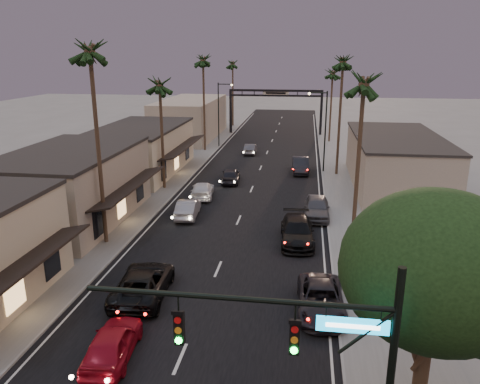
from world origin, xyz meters
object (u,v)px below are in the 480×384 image
(traffic_signal, at_px, (319,354))
(palm_rc, at_px, (333,71))
(palm_rb, at_px, (343,58))
(oncoming_pickup, at_px, (143,283))
(palm_ld, at_px, (203,57))
(curbside_near, at_px, (321,299))
(corner_tree, at_px, (437,276))
(streetlight_left, at_px, (220,109))
(oncoming_red, at_px, (112,343))
(arch, at_px, (276,100))
(palm_far, at_px, (233,62))
(palm_lb, at_px, (89,45))
(palm_ra, at_px, (364,77))
(streetlight_right, at_px, (323,125))
(curbside_black, at_px, (297,231))
(oncoming_silver, at_px, (188,208))
(palm_lc, at_px, (159,80))

(traffic_signal, height_order, palm_rc, palm_rc)
(palm_rb, relative_size, oncoming_pickup, 2.46)
(palm_ld, xyz_separation_m, curbside_near, (14.80, -40.17, -11.69))
(corner_tree, relative_size, palm_ld, 0.62)
(streetlight_left, height_order, oncoming_red, streetlight_left)
(arch, relative_size, palm_far, 1.15)
(oncoming_red, bearing_deg, palm_ld, -87.93)
(palm_lb, xyz_separation_m, palm_far, (0.30, 56.00, -1.94))
(streetlight_left, xyz_separation_m, palm_ra, (15.52, -34.00, 6.11))
(streetlight_right, distance_m, oncoming_red, 36.98)
(curbside_near, distance_m, curbside_black, 9.35)
(palm_rb, distance_m, oncoming_silver, 23.44)
(curbside_black, bearing_deg, streetlight_right, 80.67)
(oncoming_silver, bearing_deg, palm_ra, 156.88)
(oncoming_pickup, xyz_separation_m, curbside_near, (9.65, -0.32, -0.08))
(traffic_signal, distance_m, oncoming_pickup, 15.04)
(arch, height_order, palm_rb, palm_rb)
(palm_ra, xyz_separation_m, curbside_near, (-2.40, -9.17, -10.72))
(oncoming_pickup, bearing_deg, curbside_near, 173.89)
(streetlight_right, xyz_separation_m, oncoming_silver, (-11.15, -16.76, -4.59))
(palm_lb, bearing_deg, arch, 79.84)
(palm_lb, bearing_deg, oncoming_red, -65.31)
(corner_tree, distance_m, oncoming_silver, 25.45)
(palm_lc, height_order, palm_rc, same)
(streetlight_left, distance_m, palm_ra, 37.87)
(traffic_signal, relative_size, corner_tree, 0.97)
(palm_rc, xyz_separation_m, curbside_black, (-3.85, -39.93, -9.65))
(palm_rc, bearing_deg, streetlight_right, -95.05)
(oncoming_pickup, bearing_deg, palm_ld, -86.85)
(palm_lc, distance_m, palm_rb, 19.07)
(streetlight_left, bearing_deg, arch, 60.03)
(palm_rc, distance_m, oncoming_pickup, 51.23)
(oncoming_silver, bearing_deg, streetlight_left, -89.69)
(oncoming_red, bearing_deg, palm_ra, -133.83)
(arch, xyz_separation_m, palm_rc, (8.60, -6.00, 4.94))
(curbside_near, bearing_deg, palm_far, 101.43)
(streetlight_left, relative_size, oncoming_red, 2.01)
(streetlight_right, relative_size, palm_rc, 0.74)
(streetlight_right, distance_m, oncoming_pickup, 31.92)
(arch, height_order, palm_rc, palm_rc)
(corner_tree, height_order, palm_rc, palm_rc)
(traffic_signal, distance_m, palm_ra, 21.19)
(streetlight_left, height_order, palm_rb, palm_rb)
(traffic_signal, xyz_separation_m, oncoming_red, (-8.61, 5.65, -4.32))
(palm_ld, height_order, palm_far, palm_ld)
(streetlight_right, bearing_deg, curbside_black, -95.92)
(palm_rb, bearing_deg, palm_ra, -90.00)
(palm_far, height_order, curbside_near, palm_far)
(palm_lc, bearing_deg, palm_rb, 24.94)
(palm_rc, bearing_deg, palm_far, 140.36)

